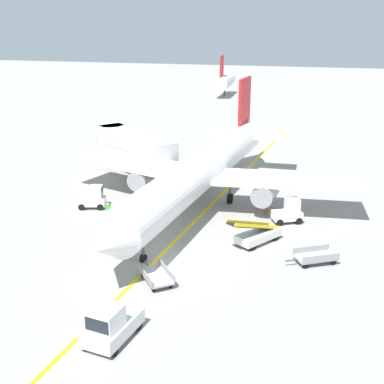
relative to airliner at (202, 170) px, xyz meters
name	(u,v)px	position (x,y,z in m)	size (l,w,h in m)	color
ground_plane	(181,262)	(1.13, -11.43, -3.42)	(300.00, 300.00, 0.00)	gray
taxi_line_yellow	(183,233)	(-0.07, -6.43, -3.41)	(0.30, 80.00, 0.01)	yellow
airliner	(202,170)	(0.00, 0.00, 0.00)	(28.38, 35.32, 10.10)	white
jet_bridge	(129,143)	(-9.71, 7.44, 0.12)	(11.44, 10.06, 4.85)	beige
pushback_tug	(111,324)	(-0.13, -21.13, -2.42)	(2.50, 3.87, 2.20)	silver
baggage_tug_near_wing	(289,212)	(7.94, -2.15, -2.49)	(2.73, 2.20, 2.10)	silver
baggage_tug_by_cargo_door	(93,198)	(-9.36, -2.95, -2.49)	(2.65, 1.85, 2.10)	silver
belt_loader_forward_hold	(257,234)	(5.89, -6.91, -2.64)	(3.87, 4.82, 2.59)	silver
baggage_cart_loaded	(316,257)	(10.28, -9.22, -2.95)	(3.68, 2.71, 0.94)	#A5A5A8
baggage_cart_empty_trailing	(156,276)	(0.26, -14.52, -2.95)	(2.95, 3.46, 0.94)	#A5A5A8
ground_crew_marshaller	(129,246)	(-2.68, -11.66, -2.51)	(0.36, 0.24, 1.70)	#26262D
ground_crew_wing_walker	(108,212)	(-6.77, -5.72, -2.51)	(0.36, 0.24, 1.70)	#26262D
safety_cone_nose_left	(83,198)	(-11.26, -1.28, -3.20)	(0.36, 0.36, 0.44)	orange
safety_cone_nose_right	(143,227)	(-3.44, -6.60, -3.20)	(0.36, 0.36, 0.44)	orange
safety_cone_wingtip_left	(292,203)	(8.02, 2.07, -3.20)	(0.36, 0.36, 0.44)	orange
safety_cone_wingtip_right	(266,209)	(5.86, -0.16, -3.20)	(0.36, 0.36, 0.44)	orange
distant_aircraft_far_left	(224,81)	(-10.39, 66.61, -0.20)	(3.00, 10.10, 8.80)	silver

